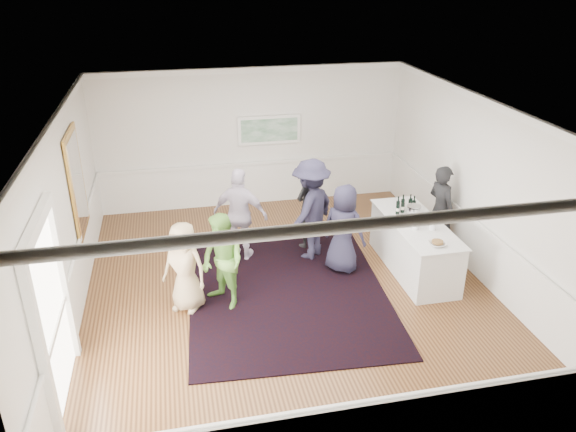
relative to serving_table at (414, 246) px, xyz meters
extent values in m
plane|color=brown|center=(-2.43, -0.21, -0.49)|extent=(8.00, 8.00, 0.00)
cube|color=white|center=(-2.43, -0.21, 2.71)|extent=(7.00, 8.00, 0.02)
cube|color=white|center=(-5.93, -0.21, 1.11)|extent=(0.02, 8.00, 3.20)
cube|color=white|center=(1.07, -0.21, 1.11)|extent=(0.02, 8.00, 3.20)
cube|color=white|center=(-2.43, 3.79, 1.11)|extent=(7.00, 0.02, 3.20)
cube|color=white|center=(-2.43, -4.21, 1.11)|extent=(7.00, 0.02, 3.20)
cube|color=gold|center=(-5.88, 1.09, 1.31)|extent=(0.04, 1.25, 1.85)
cube|color=white|center=(-5.86, 1.09, 1.31)|extent=(0.01, 1.05, 1.65)
cube|color=white|center=(-5.86, -2.93, 0.71)|extent=(0.10, 0.14, 2.40)
cube|color=white|center=(-5.86, -1.29, 0.71)|extent=(0.10, 0.14, 2.40)
cube|color=white|center=(-5.86, -2.11, 1.99)|extent=(0.10, 1.78, 0.16)
cube|color=white|center=(-5.89, -2.11, 0.71)|extent=(0.02, 1.50, 2.40)
cube|color=white|center=(-2.03, 3.74, 1.29)|extent=(1.44, 0.05, 0.66)
cube|color=#296F3E|center=(-2.03, 3.71, 1.29)|extent=(1.30, 0.01, 0.52)
cube|color=black|center=(-2.46, -0.23, -0.48)|extent=(3.64, 4.63, 0.02)
cube|color=silver|center=(0.00, 0.00, -0.01)|extent=(0.85, 2.33, 0.95)
cube|color=silver|center=(0.00, 0.00, 0.47)|extent=(0.91, 2.39, 0.02)
imported|color=black|center=(0.77, 0.60, 0.41)|extent=(0.58, 0.74, 1.79)
imported|color=tan|center=(-4.19, -0.41, 0.29)|extent=(0.91, 0.82, 1.55)
imported|color=#6DAB44|center=(-3.57, -0.45, 0.34)|extent=(0.96, 1.01, 1.65)
imported|color=silver|center=(-3.07, 1.13, 0.43)|extent=(1.16, 0.89, 1.83)
imported|color=#222035|center=(-1.75, 0.92, 0.50)|extent=(1.44, 1.41, 1.99)
imported|color=black|center=(-1.68, 1.35, 0.38)|extent=(0.76, 0.70, 1.74)
imported|color=#222035|center=(-1.29, 0.27, 0.36)|extent=(0.97, 0.96, 1.69)
cylinder|color=#65B741|center=(-0.13, -0.24, 0.60)|extent=(0.12, 0.12, 0.24)
cylinder|color=#C83B46|center=(0.15, -0.33, 0.60)|extent=(0.12, 0.12, 0.24)
cylinder|color=#6BB842|center=(-0.10, -0.07, 0.60)|extent=(0.12, 0.12, 0.24)
cylinder|color=silver|center=(0.02, 0.21, 0.60)|extent=(0.26, 0.26, 0.25)
imported|color=white|center=(-0.03, -0.89, 0.52)|extent=(0.28, 0.28, 0.07)
cylinder|color=olive|center=(-0.03, -0.89, 0.54)|extent=(0.19, 0.19, 0.04)
camera|label=1|loc=(-4.20, -8.50, 4.83)|focal=35.00mm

